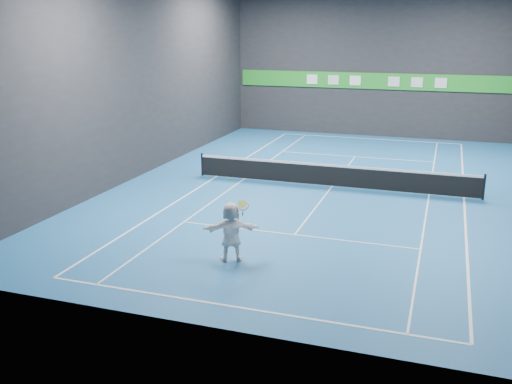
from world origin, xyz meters
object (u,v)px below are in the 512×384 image
(tennis_ball, at_px, (230,179))
(tennis_net, at_px, (332,175))
(player, at_px, (231,232))
(tennis_racket, at_px, (243,208))

(tennis_ball, distance_m, tennis_net, 9.25)
(tennis_ball, bearing_deg, tennis_net, 81.56)
(tennis_ball, xyz_separation_m, tennis_net, (1.33, 8.95, -1.93))
(player, relative_size, tennis_racket, 2.80)
(tennis_racket, bearing_deg, tennis_ball, 165.06)
(player, xyz_separation_m, tennis_net, (1.24, 9.12, -0.37))
(player, height_order, tennis_ball, tennis_ball)
(tennis_racket, bearing_deg, player, -172.60)
(player, distance_m, tennis_racket, 0.85)
(tennis_ball, height_order, tennis_net, tennis_ball)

